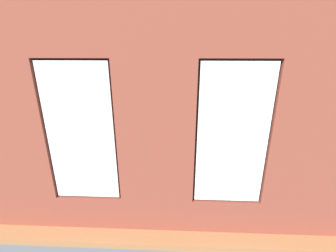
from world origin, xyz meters
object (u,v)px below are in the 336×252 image
(couch_by_window, at_px, (170,186))
(couch_left, at_px, (277,165))
(remote_black, at_px, (177,142))
(potted_plant_between_couches, at_px, (246,174))
(coffee_table, at_px, (177,145))
(potted_plant_corner_near_left, at_px, (252,119))
(papasan_chair, at_px, (171,125))
(cup_ceramic, at_px, (160,143))
(potted_plant_beside_window_right, at_px, (60,175))
(tv_flatscreen, at_px, (54,125))
(potted_plant_foreground_right, at_px, (91,119))
(remote_silver, at_px, (170,141))
(potted_plant_by_left_couch, at_px, (242,143))
(media_console, at_px, (58,148))
(potted_plant_mid_room_small, at_px, (198,133))
(candle_jar, at_px, (191,139))
(remote_gray, at_px, (181,144))

(couch_by_window, xyz_separation_m, couch_left, (-2.34, -0.91, 0.00))
(remote_black, bearing_deg, potted_plant_between_couches, 29.27)
(coffee_table, xyz_separation_m, potted_plant_between_couches, (-1.28, 1.74, 0.23))
(couch_left, distance_m, potted_plant_corner_near_left, 2.51)
(couch_by_window, bearing_deg, papasan_chair, -88.62)
(couch_by_window, height_order, couch_left, same)
(cup_ceramic, distance_m, potted_plant_beside_window_right, 2.47)
(tv_flatscreen, height_order, potted_plant_foreground_right, tv_flatscreen)
(papasan_chair, bearing_deg, remote_black, 97.18)
(remote_silver, xyz_separation_m, papasan_chair, (0.01, -1.33, -0.02))
(couch_left, relative_size, potted_plant_by_left_couch, 4.36)
(remote_silver, bearing_deg, potted_plant_foreground_right, 10.22)
(couch_left, distance_m, potted_plant_foreground_right, 5.65)
(papasan_chair, relative_size, potted_plant_by_left_couch, 2.48)
(cup_ceramic, relative_size, potted_plant_between_couches, 0.08)
(cup_ceramic, height_order, tv_flatscreen, tv_flatscreen)
(media_console, relative_size, potted_plant_mid_room_small, 2.18)
(candle_jar, bearing_deg, couch_left, 151.43)
(candle_jar, relative_size, potted_plant_mid_room_small, 0.21)
(potted_plant_corner_near_left, bearing_deg, papasan_chair, 4.17)
(potted_plant_between_couches, bearing_deg, remote_black, -53.74)
(couch_by_window, bearing_deg, media_console, -29.52)
(cup_ceramic, height_order, remote_black, cup_ceramic)
(remote_silver, bearing_deg, remote_black, -169.62)
(potted_plant_between_couches, relative_size, potted_plant_beside_window_right, 1.14)
(papasan_chair, bearing_deg, coffee_table, 97.18)
(candle_jar, xyz_separation_m, papasan_chair, (0.56, -1.29, -0.07))
(media_console, distance_m, tv_flatscreen, 0.65)
(potted_plant_corner_near_left, bearing_deg, cup_ceramic, 31.57)
(remote_black, height_order, potted_plant_beside_window_right, potted_plant_beside_window_right)
(couch_left, bearing_deg, papasan_chair, -130.39)
(potted_plant_corner_near_left, xyz_separation_m, potted_plant_beside_window_right, (4.52, 3.50, -0.05))
(remote_gray, xyz_separation_m, potted_plant_mid_room_small, (-0.55, -1.10, -0.10))
(tv_flatscreen, bearing_deg, potted_plant_beside_window_right, 119.31)
(potted_plant_between_couches, bearing_deg, potted_plant_mid_room_small, -77.11)
(cup_ceramic, height_order, remote_gray, cup_ceramic)
(remote_black, bearing_deg, media_console, -95.87)
(remote_black, distance_m, potted_plant_beside_window_right, 2.85)
(potted_plant_corner_near_left, height_order, potted_plant_beside_window_right, potted_plant_corner_near_left)
(remote_gray, distance_m, potted_plant_corner_near_left, 2.87)
(papasan_chair, height_order, potted_plant_between_couches, potted_plant_between_couches)
(potted_plant_between_couches, bearing_deg, papasan_chair, -65.28)
(tv_flatscreen, distance_m, potted_plant_corner_near_left, 5.80)
(remote_black, relative_size, remote_silver, 1.00)
(media_console, relative_size, potted_plant_corner_near_left, 1.02)
(tv_flatscreen, height_order, potted_plant_between_couches, tv_flatscreen)
(remote_silver, height_order, potted_plant_corner_near_left, potted_plant_corner_near_left)
(couch_left, distance_m, remote_silver, 2.60)
(remote_silver, relative_size, potted_plant_mid_room_small, 0.32)
(papasan_chair, distance_m, potted_plant_foreground_right, 2.68)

